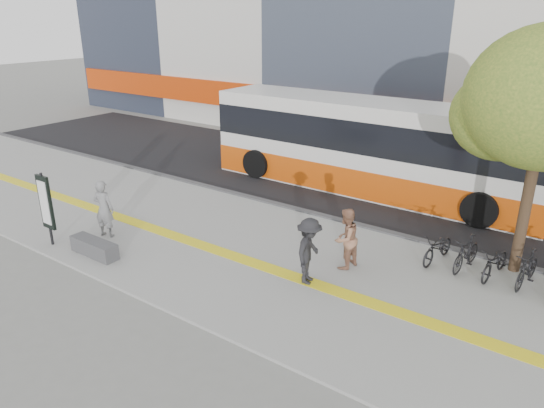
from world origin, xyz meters
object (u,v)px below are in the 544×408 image
Objects in this scene: pedestrian_tan at (346,239)px; pedestrian_dark at (309,251)px; bus at (371,149)px; seated_woman at (104,209)px; signboard at (46,203)px; bench at (94,247)px.

pedestrian_dark reaches higher than pedestrian_tan.
seated_woman is (-4.59, -8.68, -0.68)m from bus.
signboard is 1.25× the size of seated_woman.
pedestrian_tan is at bearing 29.56° from bench.
bus is 9.84m from seated_woman.
bench is 1.46m from seated_woman.
bench is 0.96× the size of pedestrian_tan.
bus is 7.78m from pedestrian_dark.
seated_woman is at bearing -60.88° from pedestrian_tan.
bus reaches higher than signboard.
signboard is 1.32× the size of pedestrian_tan.
bench is 1.94m from signboard.
bus reaches higher than seated_woman.
pedestrian_dark is (-0.36, -1.25, 0.03)m from pedestrian_tan.
seated_woman reaches higher than pedestrian_tan.
seated_woman is 1.02× the size of pedestrian_dark.
pedestrian_tan is at bearing -29.52° from pedestrian_dark.
bus reaches higher than bench.
signboard is (-1.60, -0.31, 1.06)m from bench.
bench is 0.91× the size of seated_woman.
seated_woman is 1.06× the size of pedestrian_tan.
pedestrian_tan is at bearing -70.13° from bus.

